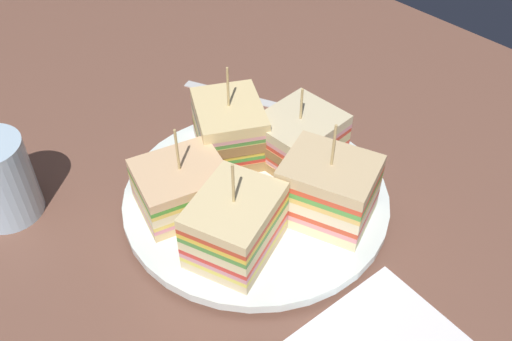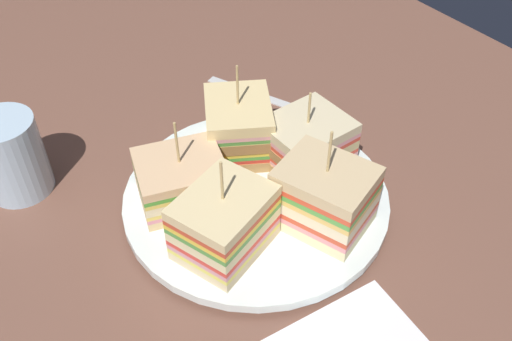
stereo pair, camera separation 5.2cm
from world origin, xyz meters
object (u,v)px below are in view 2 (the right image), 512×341
(sandwich_wedge_3, at_px, (182,180))
(sandwich_wedge_4, at_px, (225,223))
(sandwich_wedge_2, at_px, (239,127))
(chip_pile, at_px, (255,197))
(sandwich_wedge_0, at_px, (324,197))
(plate, at_px, (256,198))
(drinking_glass, at_px, (13,161))
(sandwich_wedge_1, at_px, (306,142))
(spoon, at_px, (294,106))

(sandwich_wedge_3, height_order, sandwich_wedge_4, sandwich_wedge_4)
(sandwich_wedge_2, bearing_deg, sandwich_wedge_3, -41.87)
(sandwich_wedge_2, bearing_deg, chip_pile, 5.38)
(chip_pile, bearing_deg, sandwich_wedge_0, 38.56)
(plate, height_order, sandwich_wedge_3, sandwich_wedge_3)
(sandwich_wedge_4, distance_m, drinking_glass, 0.23)
(sandwich_wedge_3, bearing_deg, sandwich_wedge_4, -73.46)
(sandwich_wedge_2, bearing_deg, sandwich_wedge_1, 68.21)
(sandwich_wedge_4, relative_size, drinking_glass, 1.18)
(sandwich_wedge_3, bearing_deg, chip_pile, -29.12)
(sandwich_wedge_0, relative_size, sandwich_wedge_2, 1.04)
(sandwich_wedge_3, xyz_separation_m, sandwich_wedge_4, (0.07, 0.00, 0.01))
(plate, distance_m, sandwich_wedge_4, 0.08)
(sandwich_wedge_2, xyz_separation_m, chip_pile, (0.08, -0.03, -0.02))
(sandwich_wedge_4, bearing_deg, spoon, 16.71)
(spoon, bearing_deg, chip_pile, -73.87)
(sandwich_wedge_1, relative_size, sandwich_wedge_3, 0.88)
(chip_pile, bearing_deg, sandwich_wedge_4, -63.32)
(chip_pile, bearing_deg, sandwich_wedge_2, 156.67)
(chip_pile, height_order, spoon, chip_pile)
(sandwich_wedge_4, bearing_deg, chip_pile, 5.93)
(plate, xyz_separation_m, chip_pile, (0.01, -0.01, 0.02))
(sandwich_wedge_2, relative_size, spoon, 0.65)
(sandwich_wedge_1, relative_size, drinking_glass, 1.00)
(plate, distance_m, spoon, 0.17)
(sandwich_wedge_2, relative_size, sandwich_wedge_3, 1.06)
(sandwich_wedge_2, bearing_deg, sandwich_wedge_4, -9.95)
(plate, bearing_deg, sandwich_wedge_2, 160.10)
(sandwich_wedge_2, relative_size, chip_pile, 1.37)
(sandwich_wedge_2, bearing_deg, plate, 8.80)
(sandwich_wedge_1, xyz_separation_m, sandwich_wedge_2, (-0.05, -0.04, 0.00))
(sandwich_wedge_2, height_order, chip_pile, sandwich_wedge_2)
(plate, relative_size, chip_pile, 3.48)
(chip_pile, relative_size, spoon, 0.48)
(sandwich_wedge_0, distance_m, sandwich_wedge_2, 0.13)
(sandwich_wedge_0, relative_size, sandwich_wedge_3, 1.10)
(plate, xyz_separation_m, sandwich_wedge_2, (-0.06, 0.02, 0.03))
(sandwich_wedge_1, relative_size, sandwich_wedge_4, 0.85)
(sandwich_wedge_4, bearing_deg, sandwich_wedge_1, 0.04)
(sandwich_wedge_1, xyz_separation_m, spoon, (-0.09, 0.06, -0.04))
(sandwich_wedge_2, bearing_deg, drinking_glass, -85.59)
(sandwich_wedge_4, height_order, spoon, sandwich_wedge_4)
(sandwich_wedge_3, bearing_deg, spoon, 36.30)
(plate, height_order, sandwich_wedge_0, sandwich_wedge_0)
(sandwich_wedge_2, xyz_separation_m, sandwich_wedge_4, (0.10, -0.08, 0.00))
(sandwich_wedge_0, bearing_deg, spoon, -51.64)
(sandwich_wedge_1, distance_m, spoon, 0.12)
(sandwich_wedge_2, height_order, sandwich_wedge_4, sandwich_wedge_2)
(sandwich_wedge_0, relative_size, drinking_glass, 1.26)
(sandwich_wedge_1, distance_m, chip_pile, 0.08)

